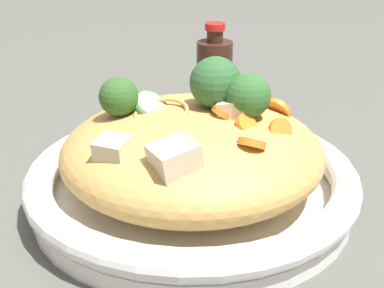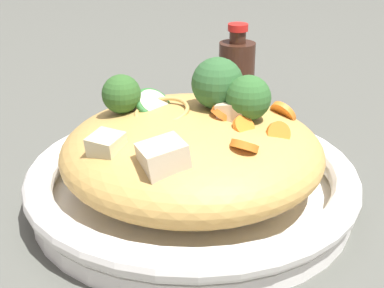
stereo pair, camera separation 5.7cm
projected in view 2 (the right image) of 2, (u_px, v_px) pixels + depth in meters
name	position (u px, v px, depth m)	size (l,w,h in m)	color
ground_plane	(192.00, 204.00, 0.59)	(3.00, 3.00, 0.00)	#4E5049
serving_bowl	(192.00, 184.00, 0.58)	(0.33, 0.33, 0.05)	white
noodle_heap	(192.00, 151.00, 0.57)	(0.26, 0.26, 0.09)	tan
broccoli_florets	(205.00, 91.00, 0.55)	(0.17, 0.11, 0.06)	#8FAE71
carrot_coins	(256.00, 126.00, 0.54)	(0.08, 0.13, 0.04)	orange
zucchini_slices	(208.00, 102.00, 0.59)	(0.12, 0.12, 0.04)	beige
chicken_chunks	(194.00, 125.00, 0.53)	(0.10, 0.20, 0.04)	beige
soy_sauce_bottle	(237.00, 73.00, 0.83)	(0.05, 0.05, 0.12)	#381E14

